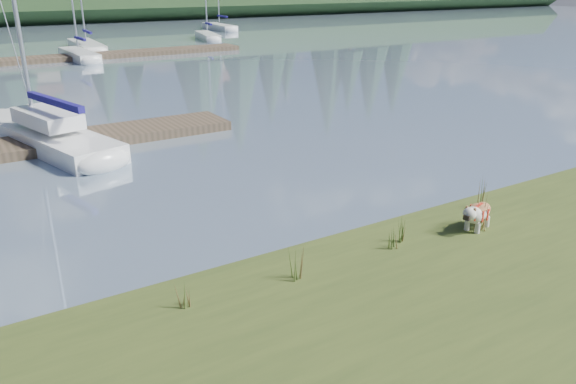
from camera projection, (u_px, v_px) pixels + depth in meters
ground at (19, 63)px, 35.31m from camera, size 200.00×200.00×0.00m
bulldog at (478, 212)px, 11.04m from camera, size 0.96×0.54×0.56m
sailboat_main at (36, 129)px, 18.28m from camera, size 3.72×8.51×12.09m
dock_far at (52, 59)px, 36.24m from camera, size 26.00×2.20×0.30m
sailboat_bg_2 at (77, 53)px, 37.30m from camera, size 1.52×6.64×10.07m
sailboat_bg_3 at (85, 45)px, 42.29m from camera, size 1.99×8.16×11.87m
sailboat_bg_4 at (206, 35)px, 49.14m from camera, size 2.50×6.27×9.28m
sailboat_bg_5 at (217, 26)px, 58.55m from camera, size 1.68×7.09×10.17m
weed_0 at (297, 262)px, 9.21m from camera, size 0.17×0.14×0.71m
weed_1 at (392, 239)px, 10.31m from camera, size 0.17×0.14×0.42m
weed_2 at (481, 215)px, 10.98m from camera, size 0.17×0.14×0.75m
weed_3 at (183, 294)px, 8.44m from camera, size 0.17×0.14×0.51m
weed_4 at (402, 230)px, 10.58m from camera, size 0.17×0.14×0.50m
weed_5 at (483, 196)px, 12.03m from camera, size 0.17×0.14×0.70m
mud_lip at (269, 269)px, 10.18m from camera, size 60.00×0.50×0.14m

